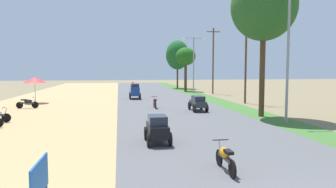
# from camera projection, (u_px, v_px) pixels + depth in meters

# --- Properties ---
(parked_motorbike_fifth) EXTENTS (1.80, 0.54, 0.94)m
(parked_motorbike_fifth) POSITION_uv_depth(u_px,v_px,m) (28.00, 102.00, 26.15)
(parked_motorbike_fifth) COLOR black
(parked_motorbike_fifth) RESTS_ON dirt_shoulder
(street_signboard) EXTENTS (0.06, 1.30, 1.50)m
(street_signboard) POSITION_uv_depth(u_px,v_px,m) (40.00, 183.00, 6.15)
(street_signboard) COLOR #262628
(street_signboard) RESTS_ON dirt_shoulder
(vendor_umbrella) EXTENTS (2.20, 2.20, 2.52)m
(vendor_umbrella) POSITION_uv_depth(u_px,v_px,m) (35.00, 80.00, 30.13)
(vendor_umbrella) COLOR #99999E
(vendor_umbrella) RESTS_ON dirt_shoulder
(median_tree_second) EXTENTS (4.47, 4.47, 9.91)m
(median_tree_second) POSITION_uv_depth(u_px,v_px,m) (264.00, 7.00, 21.16)
(median_tree_second) COLOR #4C351E
(median_tree_second) RESTS_ON median_strip
(median_tree_third) EXTENTS (3.00, 3.00, 6.56)m
(median_tree_third) POSITION_uv_depth(u_px,v_px,m) (186.00, 57.00, 46.63)
(median_tree_third) COLOR #4C351E
(median_tree_third) RESTS_ON median_strip
(median_tree_fourth) EXTENTS (4.00, 4.00, 8.22)m
(median_tree_fourth) POSITION_uv_depth(u_px,v_px,m) (177.00, 55.00, 53.33)
(median_tree_fourth) COLOR #4C351E
(median_tree_fourth) RESTS_ON median_strip
(streetlamp_near) EXTENTS (3.16, 0.20, 8.03)m
(streetlamp_near) POSITION_uv_depth(u_px,v_px,m) (288.00, 47.00, 18.79)
(streetlamp_near) COLOR gray
(streetlamp_near) RESTS_ON median_strip
(streetlamp_mid) EXTENTS (3.16, 0.20, 7.65)m
(streetlamp_mid) POSITION_uv_depth(u_px,v_px,m) (194.00, 61.00, 42.45)
(streetlamp_mid) COLOR gray
(streetlamp_mid) RESTS_ON median_strip
(utility_pole_near) EXTENTS (1.80, 0.20, 8.85)m
(utility_pole_near) POSITION_uv_depth(u_px,v_px,m) (213.00, 60.00, 41.96)
(utility_pole_near) COLOR brown
(utility_pole_near) RESTS_ON ground
(utility_pole_far) EXTENTS (1.80, 0.20, 9.79)m
(utility_pole_far) POSITION_uv_depth(u_px,v_px,m) (246.00, 51.00, 30.14)
(utility_pole_far) COLOR brown
(utility_pole_far) RESTS_ON ground
(car_hatchback_black) EXTENTS (1.04, 2.00, 1.23)m
(car_hatchback_black) POSITION_uv_depth(u_px,v_px,m) (157.00, 128.00, 13.82)
(car_hatchback_black) COLOR black
(car_hatchback_black) RESTS_ON road_strip
(car_sedan_charcoal) EXTENTS (1.10, 2.26, 1.19)m
(car_sedan_charcoal) POSITION_uv_depth(u_px,v_px,m) (198.00, 103.00, 24.35)
(car_sedan_charcoal) COLOR #282D33
(car_sedan_charcoal) RESTS_ON road_strip
(car_van_blue) EXTENTS (1.19, 2.41, 1.67)m
(car_van_blue) POSITION_uv_depth(u_px,v_px,m) (135.00, 90.00, 34.40)
(car_van_blue) COLOR navy
(car_van_blue) RESTS_ON road_strip
(motorbike_ahead_second) EXTENTS (0.54, 1.80, 0.94)m
(motorbike_ahead_second) POSITION_uv_depth(u_px,v_px,m) (225.00, 156.00, 9.95)
(motorbike_ahead_second) COLOR black
(motorbike_ahead_second) RESTS_ON road_strip
(motorbike_ahead_third) EXTENTS (0.54, 1.80, 0.94)m
(motorbike_ahead_third) POSITION_uv_depth(u_px,v_px,m) (155.00, 102.00, 26.21)
(motorbike_ahead_third) COLOR black
(motorbike_ahead_third) RESTS_ON road_strip
(motorbike_ahead_fourth) EXTENTS (0.54, 1.80, 1.66)m
(motorbike_ahead_fourth) POSITION_uv_depth(u_px,v_px,m) (133.00, 89.00, 39.61)
(motorbike_ahead_fourth) COLOR black
(motorbike_ahead_fourth) RESTS_ON road_strip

